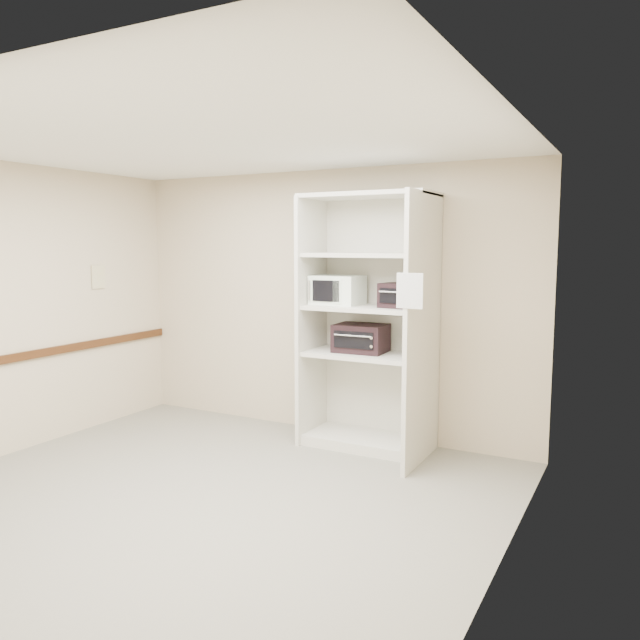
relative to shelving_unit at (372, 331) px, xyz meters
The scene contains 12 objects.
floor 2.15m from the shelving_unit, 111.36° to the right, with size 4.50×4.00×0.01m, color slate.
ceiling 2.41m from the shelving_unit, 111.36° to the right, with size 4.50×4.00×0.01m, color white.
wall_back 0.76m from the shelving_unit, 155.96° to the left, with size 4.50×0.02×2.70m, color #BDAF89.
wall_left 3.38m from the shelving_unit, 149.71° to the right, with size 0.02×4.00×2.70m, color #BDAF89.
wall_right 2.34m from the shelving_unit, 47.07° to the right, with size 0.02×4.00×2.70m, color #BDAF89.
shelving_unit is the anchor object (origin of this frame).
microwave 0.54m from the shelving_unit, behind, with size 0.47×0.35×0.28m, color white.
toaster_oven_upper 0.47m from the shelving_unit, ahead, with size 0.39×0.29×0.23m, color black.
toaster_oven_lower 0.15m from the shelving_unit, behind, with size 0.48×0.36×0.27m, color black.
paper_sign 0.97m from the shelving_unit, 46.74° to the right, with size 0.22×0.01×0.28m, color white.
chair_rail 3.37m from the shelving_unit, 149.52° to the right, with size 0.04×3.98×0.08m, color #3A1E0C.
wall_poster 3.01m from the shelving_unit, 167.64° to the right, with size 0.01×0.18×0.25m, color silver.
Camera 1 is at (2.98, -3.69, 1.94)m, focal length 35.00 mm.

